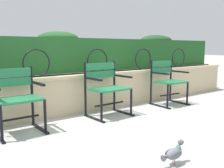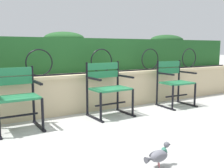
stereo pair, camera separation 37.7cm
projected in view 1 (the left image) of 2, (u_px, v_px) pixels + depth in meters
name	position (u px, v px, depth m)	size (l,w,h in m)	color
ground_plane	(117.00, 122.00, 3.75)	(60.00, 60.00, 0.00)	#ADADA8
stone_wall	(86.00, 92.00, 4.42)	(7.60, 0.41, 0.65)	#C6B289
iron_arch_fence	(72.00, 64.00, 4.12)	(7.05, 0.02, 0.42)	black
hedge_row	(73.00, 53.00, 4.71)	(7.45, 0.60, 0.73)	#1E5123
park_chair_left	(16.00, 98.00, 3.25)	(0.58, 0.53, 0.83)	#237547
park_chair_centre	(106.00, 87.00, 4.06)	(0.65, 0.54, 0.86)	#237547
park_chair_right	(167.00, 81.00, 4.86)	(0.59, 0.54, 0.85)	#237547
pigeon_far_side	(174.00, 153.00, 2.38)	(0.29, 0.11, 0.22)	slate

